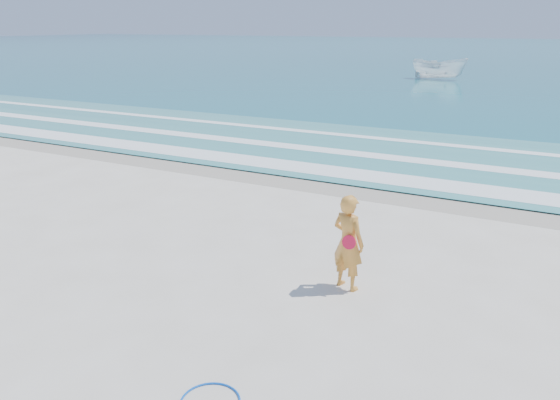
% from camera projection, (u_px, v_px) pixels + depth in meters
% --- Properties ---
extents(ground, '(400.00, 400.00, 0.00)m').
position_uv_depth(ground, '(180.00, 317.00, 9.55)').
color(ground, silver).
rests_on(ground, ground).
extents(wet_sand, '(400.00, 2.40, 0.00)m').
position_uv_depth(wet_sand, '(357.00, 187.00, 17.13)').
color(wet_sand, '#B2A893').
rests_on(wet_sand, ground).
extents(ocean, '(400.00, 190.00, 0.04)m').
position_uv_depth(ocean, '(541.00, 52.00, 98.01)').
color(ocean, '#19727F').
rests_on(ocean, ground).
extents(shallow, '(400.00, 10.00, 0.01)m').
position_uv_depth(shallow, '(401.00, 154.00, 21.33)').
color(shallow, '#59B7AD').
rests_on(shallow, ocean).
extents(foam_near, '(400.00, 1.40, 0.01)m').
position_uv_depth(foam_near, '(370.00, 176.00, 18.21)').
color(foam_near, white).
rests_on(foam_near, shallow).
extents(foam_mid, '(400.00, 0.90, 0.01)m').
position_uv_depth(foam_mid, '(395.00, 158.00, 20.65)').
color(foam_mid, white).
rests_on(foam_mid, shallow).
extents(foam_far, '(400.00, 0.60, 0.01)m').
position_uv_depth(foam_far, '(417.00, 142.00, 23.43)').
color(foam_far, white).
rests_on(foam_far, shallow).
extents(boat, '(5.18, 2.32, 1.94)m').
position_uv_depth(boat, '(439.00, 68.00, 49.62)').
color(boat, white).
rests_on(boat, ocean).
extents(woman, '(0.79, 0.64, 1.89)m').
position_uv_depth(woman, '(348.00, 242.00, 10.35)').
color(woman, orange).
rests_on(woman, ground).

